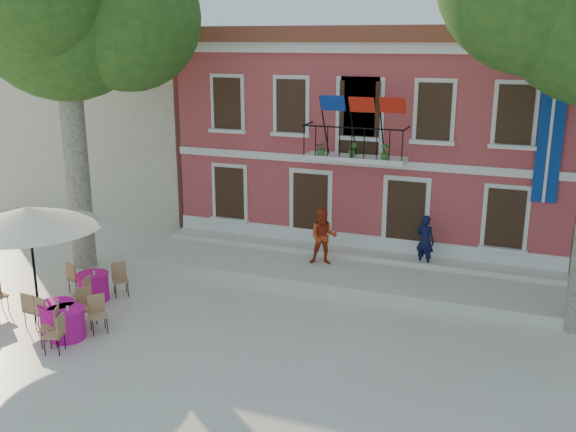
{
  "coord_description": "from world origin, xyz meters",
  "views": [
    {
      "loc": [
        7.18,
        -13.66,
        7.11
      ],
      "look_at": [
        0.55,
        3.5,
        2.01
      ],
      "focal_mm": 40.0,
      "sensor_mm": 36.0,
      "label": 1
    }
  ],
  "objects_px": {
    "patio_umbrella": "(28,217)",
    "cafe_table_1": "(57,315)",
    "pedestrian_navy": "(425,241)",
    "cafe_table_0": "(93,285)",
    "pedestrian_orange": "(323,237)",
    "plane_tree_west": "(63,10)",
    "cafe_table_3": "(67,322)"
  },
  "relations": [
    {
      "from": "pedestrian_navy",
      "to": "cafe_table_0",
      "type": "bearing_deg",
      "value": 50.84
    },
    {
      "from": "patio_umbrella",
      "to": "cafe_table_3",
      "type": "bearing_deg",
      "value": -31.23
    },
    {
      "from": "cafe_table_0",
      "to": "plane_tree_west",
      "type": "bearing_deg",
      "value": 132.63
    },
    {
      "from": "plane_tree_west",
      "to": "cafe_table_0",
      "type": "relative_size",
      "value": 5.9
    },
    {
      "from": "plane_tree_west",
      "to": "pedestrian_navy",
      "type": "distance_m",
      "value": 12.79
    },
    {
      "from": "patio_umbrella",
      "to": "pedestrian_orange",
      "type": "bearing_deg",
      "value": 40.02
    },
    {
      "from": "pedestrian_navy",
      "to": "cafe_table_1",
      "type": "xyz_separation_m",
      "value": [
        -7.88,
        -7.33,
        -0.69
      ]
    },
    {
      "from": "pedestrian_navy",
      "to": "cafe_table_0",
      "type": "xyz_separation_m",
      "value": [
        -8.33,
        -5.32,
        -0.69
      ]
    },
    {
      "from": "pedestrian_orange",
      "to": "cafe_table_0",
      "type": "bearing_deg",
      "value": -156.31
    },
    {
      "from": "patio_umbrella",
      "to": "cafe_table_0",
      "type": "relative_size",
      "value": 2.11
    },
    {
      "from": "pedestrian_orange",
      "to": "pedestrian_navy",
      "type": "bearing_deg",
      "value": 1.68
    },
    {
      "from": "patio_umbrella",
      "to": "cafe_table_1",
      "type": "bearing_deg",
      "value": -32.99
    },
    {
      "from": "pedestrian_orange",
      "to": "cafe_table_0",
      "type": "height_order",
      "value": "pedestrian_orange"
    },
    {
      "from": "plane_tree_west",
      "to": "cafe_table_0",
      "type": "height_order",
      "value": "plane_tree_west"
    },
    {
      "from": "cafe_table_0",
      "to": "cafe_table_1",
      "type": "xyz_separation_m",
      "value": [
        0.46,
        -2.01,
        0.0
      ]
    },
    {
      "from": "cafe_table_3",
      "to": "cafe_table_1",
      "type": "bearing_deg",
      "value": 154.82
    },
    {
      "from": "patio_umbrella",
      "to": "cafe_table_3",
      "type": "xyz_separation_m",
      "value": [
        2.03,
        -1.23,
        -2.14
      ]
    },
    {
      "from": "plane_tree_west",
      "to": "pedestrian_orange",
      "type": "distance_m",
      "value": 10.23
    },
    {
      "from": "plane_tree_west",
      "to": "cafe_table_1",
      "type": "distance_m",
      "value": 8.96
    },
    {
      "from": "cafe_table_1",
      "to": "cafe_table_3",
      "type": "xyz_separation_m",
      "value": [
        0.49,
        -0.23,
        0.0
      ]
    },
    {
      "from": "patio_umbrella",
      "to": "pedestrian_navy",
      "type": "bearing_deg",
      "value": 33.92
    },
    {
      "from": "plane_tree_west",
      "to": "cafe_table_0",
      "type": "xyz_separation_m",
      "value": [
        2.06,
        -2.24,
        -7.48
      ]
    },
    {
      "from": "pedestrian_navy",
      "to": "cafe_table_0",
      "type": "relative_size",
      "value": 0.89
    },
    {
      "from": "pedestrian_navy",
      "to": "cafe_table_3",
      "type": "distance_m",
      "value": 10.59
    },
    {
      "from": "pedestrian_navy",
      "to": "pedestrian_orange",
      "type": "xyz_separation_m",
      "value": [
        -2.98,
        -0.93,
        0.07
      ]
    },
    {
      "from": "patio_umbrella",
      "to": "cafe_table_0",
      "type": "height_order",
      "value": "patio_umbrella"
    },
    {
      "from": "pedestrian_navy",
      "to": "cafe_table_3",
      "type": "relative_size",
      "value": 0.89
    },
    {
      "from": "pedestrian_navy",
      "to": "cafe_table_3",
      "type": "height_order",
      "value": "pedestrian_navy"
    },
    {
      "from": "cafe_table_0",
      "to": "pedestrian_orange",
      "type": "bearing_deg",
      "value": 39.35
    },
    {
      "from": "pedestrian_orange",
      "to": "cafe_table_0",
      "type": "relative_size",
      "value": 0.97
    },
    {
      "from": "patio_umbrella",
      "to": "cafe_table_1",
      "type": "height_order",
      "value": "patio_umbrella"
    },
    {
      "from": "patio_umbrella",
      "to": "pedestrian_navy",
      "type": "height_order",
      "value": "patio_umbrella"
    }
  ]
}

